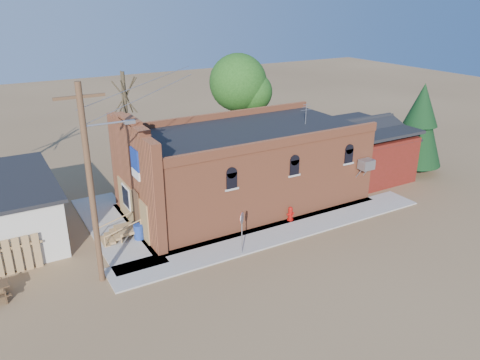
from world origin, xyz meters
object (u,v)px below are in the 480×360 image
brick_bar (241,167)px  utility_pole (92,183)px  stop_sign (242,222)px  fire_hydrant (290,214)px  trash_barrel (139,232)px

brick_bar → utility_pole: size_ratio=1.82×
brick_bar → stop_sign: brick_bar is taller
brick_bar → stop_sign: bearing=-120.0°
fire_hydrant → utility_pole: bearing=-163.8°
brick_bar → fire_hydrant: 4.28m
brick_bar → utility_pole: (-9.79, -4.29, 2.43)m
fire_hydrant → trash_barrel: bearing=178.1°
utility_pole → fire_hydrant: utility_pole is taller
stop_sign → trash_barrel: bearing=112.4°
utility_pole → fire_hydrant: size_ratio=10.81×
utility_pole → stop_sign: bearing=-10.3°
brick_bar → trash_barrel: 7.52m
stop_sign → trash_barrel: (-3.96, 4.01, -1.32)m
stop_sign → trash_barrel: stop_sign is taller
utility_pole → stop_sign: (6.61, -1.20, -2.96)m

